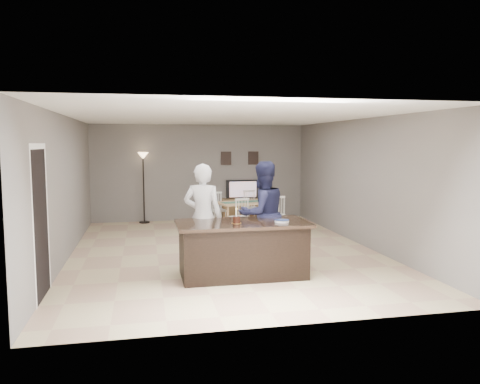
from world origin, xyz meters
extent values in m
plane|color=tan|center=(0.00, 0.00, 0.00)|extent=(8.00, 8.00, 0.00)
plane|color=slate|center=(0.00, 4.00, 1.35)|extent=(6.00, 0.00, 6.00)
plane|color=slate|center=(0.00, -4.00, 1.35)|extent=(6.00, 0.00, 6.00)
plane|color=slate|center=(-3.00, 0.00, 1.35)|extent=(0.00, 8.00, 8.00)
plane|color=slate|center=(3.00, 0.00, 1.35)|extent=(0.00, 8.00, 8.00)
plane|color=white|center=(0.00, 0.00, 2.70)|extent=(8.00, 8.00, 0.00)
cube|color=black|center=(0.00, -1.80, 0.42)|extent=(2.00, 1.00, 0.85)
cube|color=black|center=(0.00, -1.80, 0.88)|extent=(2.15, 1.10, 0.05)
cube|color=brown|center=(1.20, 3.77, 0.30)|extent=(1.20, 0.40, 0.60)
imported|color=black|center=(1.20, 3.84, 0.86)|extent=(0.91, 0.12, 0.53)
plane|color=orange|center=(1.20, 3.76, 0.87)|extent=(0.78, 0.00, 0.78)
cube|color=black|center=(0.75, 3.98, 1.75)|extent=(0.30, 0.02, 0.38)
cube|color=black|center=(1.55, 3.98, 1.75)|extent=(0.30, 0.02, 0.38)
plane|color=black|center=(-2.99, -2.30, 1.05)|extent=(0.00, 2.10, 2.10)
plane|color=white|center=(-2.99, -2.30, 2.14)|extent=(0.00, 1.02, 1.02)
imported|color=silver|center=(-0.58, -1.25, 0.92)|extent=(0.78, 0.64, 1.84)
imported|color=#1A1B39|center=(0.48, -1.25, 0.93)|extent=(1.07, 0.94, 1.87)
cylinder|color=gold|center=(-0.12, -1.92, 0.90)|extent=(0.16, 0.16, 0.00)
cylinder|color=#34150E|center=(-0.12, -1.92, 0.96)|extent=(0.12, 0.12, 0.11)
cylinder|color=white|center=(-0.12, -1.92, 1.07)|extent=(0.02, 0.02, 0.12)
sphere|color=#FFBF4C|center=(-0.12, -1.92, 1.14)|extent=(0.02, 0.02, 0.02)
cylinder|color=white|center=(0.62, -1.96, 0.91)|extent=(0.24, 0.24, 0.01)
cylinder|color=white|center=(0.62, -1.96, 0.92)|extent=(0.24, 0.24, 0.01)
cylinder|color=white|center=(0.62, -1.96, 0.93)|extent=(0.24, 0.24, 0.01)
cylinder|color=navy|center=(0.62, -1.96, 0.94)|extent=(0.24, 0.24, 0.00)
cube|color=tan|center=(0.98, 2.40, 0.67)|extent=(1.61, 1.15, 0.04)
cylinder|color=tan|center=(0.43, 1.91, 0.32)|extent=(0.05, 0.05, 0.65)
cylinder|color=tan|center=(1.54, 2.89, 0.32)|extent=(0.05, 0.05, 0.65)
cube|color=#3C6C56|center=(0.98, 2.40, 0.69)|extent=(1.32, 0.62, 0.01)
cube|color=silver|center=(0.65, 1.66, 0.41)|extent=(0.46, 0.45, 0.04)
cylinder|color=silver|center=(0.54, 1.48, 0.20)|extent=(0.03, 0.03, 0.39)
cylinder|color=silver|center=(0.77, 1.84, 0.20)|extent=(0.03, 0.03, 0.39)
cube|color=silver|center=(0.69, 1.50, 0.87)|extent=(0.34, 0.11, 0.05)
cube|color=silver|center=(1.63, 1.90, 0.41)|extent=(0.46, 0.45, 0.04)
cylinder|color=silver|center=(1.51, 1.72, 0.20)|extent=(0.03, 0.03, 0.39)
cylinder|color=silver|center=(1.74, 2.08, 0.20)|extent=(0.03, 0.03, 0.39)
cube|color=silver|center=(1.67, 1.74, 0.87)|extent=(0.34, 0.11, 0.05)
cube|color=silver|center=(0.34, 2.90, 0.41)|extent=(0.46, 0.45, 0.04)
cylinder|color=silver|center=(0.46, 3.08, 0.20)|extent=(0.03, 0.03, 0.39)
cylinder|color=silver|center=(0.23, 2.72, 0.20)|extent=(0.03, 0.03, 0.39)
cube|color=silver|center=(0.30, 3.06, 0.87)|extent=(0.34, 0.11, 0.05)
cube|color=silver|center=(1.32, 3.14, 0.41)|extent=(0.46, 0.45, 0.04)
cylinder|color=silver|center=(1.43, 3.32, 0.20)|extent=(0.03, 0.03, 0.39)
cylinder|color=silver|center=(1.20, 2.96, 0.20)|extent=(0.03, 0.03, 0.39)
cube|color=silver|center=(1.28, 3.30, 0.87)|extent=(0.34, 0.11, 0.05)
cylinder|color=black|center=(-1.57, 3.79, 0.02)|extent=(0.29, 0.29, 0.03)
cylinder|color=black|center=(-1.57, 3.79, 0.91)|extent=(0.04, 0.04, 1.78)
cone|color=#FFC98C|center=(-1.57, 3.79, 1.84)|extent=(0.29, 0.29, 0.19)
camera|label=1|loc=(-1.57, -9.18, 2.18)|focal=35.00mm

